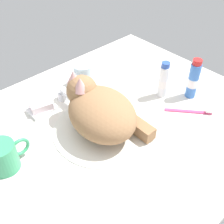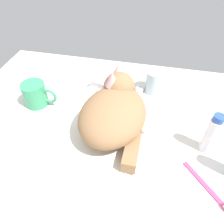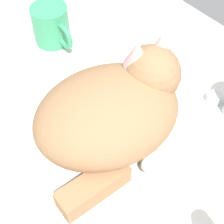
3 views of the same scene
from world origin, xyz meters
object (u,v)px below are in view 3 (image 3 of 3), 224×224
Objects in this scene: coffee_mug at (52,25)px; faucet at (189,80)px; cat at (115,109)px; soap_bar at (160,53)px.

faucet is at bearing 24.43° from coffee_mug.
cat is 2.41× the size of coffee_mug.
coffee_mug is (-28.70, -13.03, 2.07)cm from faucet.
coffee_mug reaches higher than soap_bar.
coffee_mug is at bearing -145.26° from soap_bar.
cat is 29.68cm from coffee_mug.
coffee_mug is (-28.97, 5.62, -3.22)cm from cat.
faucet is at bearing -4.28° from soap_bar.
faucet is 1.97× the size of soap_bar.
faucet reaches higher than soap_bar.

